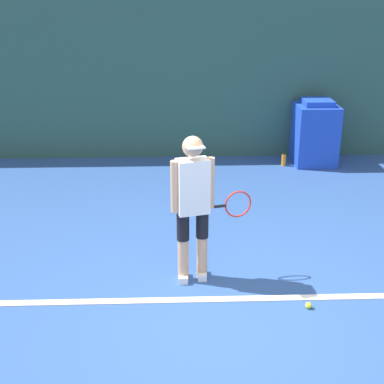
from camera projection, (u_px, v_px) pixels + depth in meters
The scene contains 7 objects.
ground_plane at pixel (222, 318), 5.34m from camera, with size 24.00×24.00×0.00m, color #2D5193.
back_wall at pixel (198, 81), 9.89m from camera, with size 24.00×0.10×2.89m.
court_baseline at pixel (219, 299), 5.65m from camera, with size 21.60×0.10×0.01m.
tennis_player at pixel (194, 203), 5.74m from camera, with size 0.90×0.36×1.67m.
tennis_ball at pixel (309, 305), 5.50m from camera, with size 0.07×0.07×0.07m.
covered_chair at pixel (315, 133), 9.80m from camera, with size 0.74×0.81×1.19m.
water_bottle at pixel (284, 160), 9.80m from camera, with size 0.08×0.08×0.23m.
Camera 1 is at (-0.46, -4.50, 3.12)m, focal length 50.00 mm.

